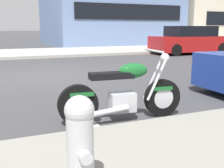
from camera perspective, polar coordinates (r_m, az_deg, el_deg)
The scene contains 6 objects.
ground_plane at distance 8.52m, azimuth -13.79°, elevation 1.62°, with size 260.00×260.00×0.00m, color #3D3D3F.
sidewalk_far_curb at distance 20.62m, azimuth 17.65°, elevation 7.36°, with size 120.00×5.00×0.14m, color #ADA89E.
parking_stall_stripe at distance 4.41m, azimuth -4.84°, elevation -7.40°, with size 0.12×2.20×0.01m, color silver.
parked_motorcycle at distance 4.28m, azimuth 2.46°, elevation -2.11°, with size 2.03×0.62×1.11m.
car_opposite_curb at distance 16.02m, azimuth 16.13°, elevation 8.71°, with size 4.54×1.99×1.54m.
fire_hydrant at distance 2.24m, azimuth -6.70°, elevation -11.66°, with size 0.24×0.36×0.79m.
Camera 1 is at (-1.25, -8.31, 1.45)m, focal length 43.59 mm.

